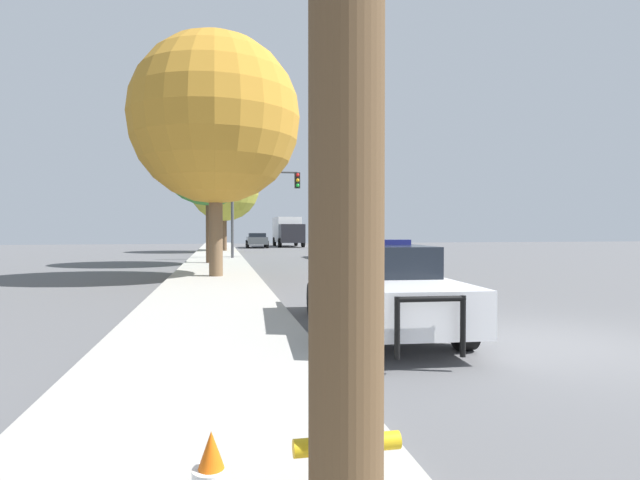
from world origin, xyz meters
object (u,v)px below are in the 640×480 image
object	(u,v)px
fire_hydrant	(347,436)
tree_sidewalk_near	(215,119)
traffic_light	(260,195)
box_truck	(288,231)
car_background_oncoming	(336,246)
police_car	(376,285)
traffic_cone	(211,480)
tree_sidewalk_mid	(209,153)
tree_sidewalk_far	(224,186)
car_background_distant	(257,240)

from	to	relation	value
fire_hydrant	tree_sidewalk_near	bearing A→B (deg)	93.22
tree_sidewalk_near	traffic_light	bearing A→B (deg)	77.63
box_truck	traffic_light	bearing A→B (deg)	77.76
car_background_oncoming	tree_sidewalk_near	distance (m)	14.40
police_car	traffic_cone	bearing A→B (deg)	67.78
police_car	tree_sidewalk_mid	bearing A→B (deg)	-75.42
police_car	traffic_light	size ratio (longest dim) A/B	1.03
box_truck	tree_sidewalk_mid	distance (m)	26.97
box_truck	tree_sidewalk_far	bearing A→B (deg)	61.31
car_background_distant	tree_sidewalk_far	world-z (taller)	tree_sidewalk_far
car_background_oncoming	police_car	bearing A→B (deg)	78.61
tree_sidewalk_near	tree_sidewalk_mid	size ratio (longest dim) A/B	1.06
box_truck	traffic_cone	world-z (taller)	box_truck
traffic_light	tree_sidewalk_near	size ratio (longest dim) A/B	0.61
fire_hydrant	box_truck	xyz separation A→B (m)	(6.06, 47.45, 1.05)
car_background_oncoming	tree_sidewalk_far	world-z (taller)	tree_sidewalk_far
traffic_light	box_truck	bearing A→B (deg)	78.35
traffic_light	car_background_distant	bearing A→B (deg)	86.44
car_background_distant	police_car	bearing A→B (deg)	-89.91
police_car	traffic_light	distance (m)	20.35
car_background_distant	traffic_cone	distance (m)	44.70
car_background_distant	tree_sidewalk_mid	bearing A→B (deg)	-98.49
traffic_light	tree_sidewalk_near	world-z (taller)	tree_sidewalk_near
police_car	tree_sidewalk_near	size ratio (longest dim) A/B	0.63
box_truck	car_background_distant	bearing A→B (deg)	40.68
police_car	tree_sidewalk_near	bearing A→B (deg)	-69.55
tree_sidewalk_far	tree_sidewalk_near	distance (m)	20.76
police_car	traffic_light	xyz separation A→B (m)	(-0.38, 20.14, 2.92)
car_background_oncoming	tree_sidewalk_near	bearing A→B (deg)	59.14
tree_sidewalk_far	car_background_distant	bearing A→B (deg)	71.25
car_background_distant	tree_sidewalk_near	xyz separation A→B (m)	(-3.57, -29.81, 4.72)
fire_hydrant	tree_sidewalk_mid	distance (m)	22.30
tree_sidewalk_near	traffic_cone	size ratio (longest dim) A/B	15.65
tree_sidewalk_near	tree_sidewalk_mid	world-z (taller)	tree_sidewalk_near
car_background_oncoming	tree_sidewalk_mid	bearing A→B (deg)	32.48
car_background_distant	tree_sidewalk_far	size ratio (longest dim) A/B	0.60
fire_hydrant	police_car	bearing A→B (deg)	70.60
fire_hydrant	car_background_distant	size ratio (longest dim) A/B	0.18
tree_sidewalk_far	fire_hydrant	bearing A→B (deg)	-89.46
tree_sidewalk_far	tree_sidewalk_near	bearing A→B (deg)	-91.37
traffic_cone	traffic_light	bearing A→B (deg)	84.84
police_car	fire_hydrant	xyz separation A→B (m)	(-1.94, -5.52, -0.21)
car_background_distant	traffic_cone	size ratio (longest dim) A/B	8.45
car_background_distant	tree_sidewalk_mid	size ratio (longest dim) A/B	0.57
traffic_light	traffic_cone	bearing A→B (deg)	-95.16
car_background_oncoming	tree_sidewalk_mid	size ratio (longest dim) A/B	0.59
car_background_oncoming	tree_sidewalk_mid	world-z (taller)	tree_sidewalk_mid
car_background_oncoming	tree_sidewalk_far	size ratio (longest dim) A/B	0.61
fire_hydrant	car_background_oncoming	distance (m)	27.10
fire_hydrant	car_background_distant	distance (m)	44.63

